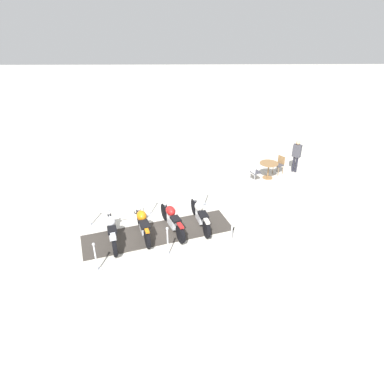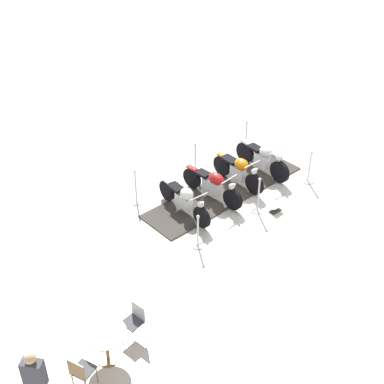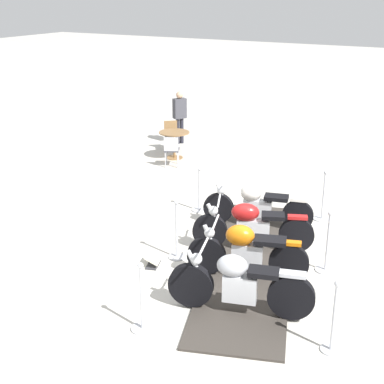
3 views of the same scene
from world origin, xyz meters
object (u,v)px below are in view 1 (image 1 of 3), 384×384
Objects in this scene: stanchion_right_mid at (150,207)px; cafe_chair_near_table at (279,164)px; stanchion_left_rear at (96,261)px; cafe_chair_across_table at (255,171)px; motorcycle_cream at (200,214)px; motorcycle_chrome at (112,230)px; stanchion_right_rear at (89,218)px; info_placard at (139,211)px; bystander_person at (297,153)px; motorcycle_maroon at (172,218)px; stanchion_right_front at (204,198)px; cafe_table at (269,167)px; stanchion_left_front at (232,234)px; motorcycle_copper at (143,223)px; stanchion_left_mid at (168,247)px.

cafe_chair_near_table is at bearing -57.94° from stanchion_right_mid.
cafe_chair_across_table is (6.25, -6.08, 0.13)m from stanchion_left_rear.
motorcycle_cream is 6.12m from cafe_chair_near_table.
motorcycle_chrome is at bearing -166.78° from cafe_chair_across_table.
stanchion_right_rear reaches higher than cafe_chair_near_table.
info_placard is 8.36m from bystander_person.
motorcycle_maroon is 2.47× the size of cafe_chair_across_table.
stanchion_right_front is 1.18× the size of cafe_chair_across_table.
stanchion_right_rear is at bearing -177.65° from cafe_chair_across_table.
stanchion_right_mid is 1.12× the size of stanchion_right_front.
stanchion_right_rear is 1.26× the size of cafe_chair_across_table.
stanchion_right_front is 4.13m from cafe_table.
motorcycle_cream is 1.95× the size of stanchion_right_mid.
motorcycle_maroon is 1.96m from info_placard.
cafe_chair_across_table is at bearing -57.84° from stanchion_right_mid.
bystander_person is at bearing -33.51° from stanchion_left_front.
stanchion_right_rear is at bearing -29.69° from bystander_person.
motorcycle_copper is 1.21× the size of bystander_person.
motorcycle_cream is at bearing 139.46° from cafe_table.
motorcycle_maroon is at bearing 144.41° from stanchion_right_front.
stanchion_left_rear is at bearing 108.34° from stanchion_left_mid.
cafe_chair_across_table is 2.50m from bystander_person.
stanchion_right_mid reaches higher than cafe_chair_across_table.
stanchion_right_rear is (1.04, 1.07, -0.19)m from motorcycle_chrome.
bystander_person is (4.00, -6.92, 0.61)m from stanchion_right_mid.
stanchion_left_mid is at bearing 108.34° from stanchion_left_front.
stanchion_left_rear is 8.72m from cafe_chair_across_table.
cafe_table is at bearing -54.85° from motorcycle_cream.
stanchion_right_mid is 1.32× the size of cafe_chair_across_table.
motorcycle_maroon is at bearing -60.63° from info_placard.
motorcycle_cream reaches higher than cafe_chair_near_table.
cafe_table is 0.53× the size of bystander_person.
motorcycle_copper is at bearing -19.43° from bystander_person.
motorcycle_maroon is 5.51m from cafe_chair_across_table.
cafe_chair_across_table is (-0.35, 0.74, -0.09)m from cafe_table.
motorcycle_maroon is 2.20m from motorcycle_chrome.
motorcycle_copper reaches higher than stanchion_right_front.
cafe_chair_across_table is (4.02, -3.77, -0.01)m from motorcycle_maroon.
stanchion_right_front is at bearing -163.89° from cafe_chair_across_table.
motorcycle_cream is 3.31m from motorcycle_chrome.
info_placard is at bearing 100.91° from stanchion_right_front.
motorcycle_cream is 2.53× the size of cafe_table.
cafe_chair_near_table reaches higher than info_placard.
motorcycle_chrome is 1.50m from stanchion_right_rear.
info_placard is (2.04, 3.55, -0.26)m from stanchion_left_front.
stanchion_right_rear is 0.96× the size of stanchion_left_mid.
bystander_person reaches higher than stanchion_left_front.
stanchion_right_rear is at bearing 54.11° from motorcycle_copper.
motorcycle_cream is 4.21m from stanchion_right_rear.
info_placard is (2.77, 1.33, -0.27)m from stanchion_left_mid.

